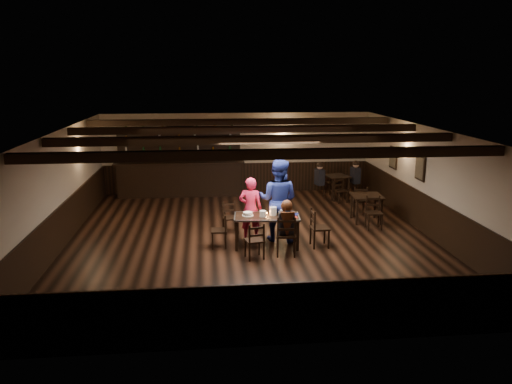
{
  "coord_description": "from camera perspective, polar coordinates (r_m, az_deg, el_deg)",
  "views": [
    {
      "loc": [
        -1.07,
        -11.73,
        4.03
      ],
      "look_at": [
        0.14,
        0.2,
        1.14
      ],
      "focal_mm": 35.0,
      "sensor_mm": 36.0,
      "label": 1
    }
  ],
  "objects": [
    {
      "name": "bar_counter",
      "position": [
        16.8,
        -8.67,
        2.06
      ],
      "size": [
        4.24,
        0.7,
        2.2
      ],
      "color": "black",
      "rests_on": "ground"
    },
    {
      "name": "man_blue",
      "position": [
        12.1,
        2.55,
        -0.92
      ],
      "size": [
        1.2,
        1.09,
        2.02
      ],
      "primitive_type": "imported",
      "rotation": [
        0.0,
        0.0,
        2.73
      ],
      "color": "navy",
      "rests_on": "ground"
    },
    {
      "name": "back_table_a",
      "position": [
        14.0,
        12.53,
        -0.75
      ],
      "size": [
        0.86,
        0.86,
        0.75
      ],
      "color": "black",
      "rests_on": "ground"
    },
    {
      "name": "chair_far_pushed",
      "position": [
        12.83,
        -3.02,
        -2.61
      ],
      "size": [
        0.43,
        0.42,
        0.79
      ],
      "color": "black",
      "rests_on": "ground"
    },
    {
      "name": "menu_blue",
      "position": [
        11.87,
        4.14,
        -2.49
      ],
      "size": [
        0.35,
        0.31,
        0.0
      ],
      "primitive_type": "cube",
      "rotation": [
        0.0,
        0.0,
        -0.44
      ],
      "color": "#101654",
      "rests_on": "dining_table"
    },
    {
      "name": "dining_table",
      "position": [
        11.71,
        1.23,
        -3.12
      ],
      "size": [
        1.59,
        0.9,
        0.75
      ],
      "color": "black",
      "rests_on": "ground"
    },
    {
      "name": "chair_end_right",
      "position": [
        11.81,
        6.94,
        -3.76
      ],
      "size": [
        0.42,
        0.44,
        0.91
      ],
      "color": "black",
      "rests_on": "ground"
    },
    {
      "name": "chair_near_right",
      "position": [
        11.14,
        3.48,
        -4.68
      ],
      "size": [
        0.49,
        0.47,
        0.93
      ],
      "color": "black",
      "rests_on": "ground"
    },
    {
      "name": "bg_patron_right",
      "position": [
        16.65,
        11.31,
        2.25
      ],
      "size": [
        0.28,
        0.39,
        0.75
      ],
      "color": "black",
      "rests_on": "ground"
    },
    {
      "name": "plate_stack_b",
      "position": [
        11.73,
        1.97,
        -2.17
      ],
      "size": [
        0.17,
        0.17,
        0.19
      ],
      "primitive_type": "cylinder",
      "color": "white",
      "rests_on": "dining_table"
    },
    {
      "name": "ground",
      "position": [
        12.45,
        -0.57,
        -5.32
      ],
      "size": [
        10.0,
        10.0,
        0.0
      ],
      "primitive_type": "plane",
      "color": "black",
      "rests_on": "ground"
    },
    {
      "name": "room_shell",
      "position": [
        12.04,
        -0.56,
        2.62
      ],
      "size": [
        9.02,
        10.02,
        2.71
      ],
      "color": "beige",
      "rests_on": "ground"
    },
    {
      "name": "plate_stack_a",
      "position": [
        11.59,
        0.79,
        -2.49
      ],
      "size": [
        0.15,
        0.15,
        0.14
      ],
      "primitive_type": "cylinder",
      "color": "white",
      "rests_on": "dining_table"
    },
    {
      "name": "woman_pink",
      "position": [
        12.16,
        -0.63,
        -1.93
      ],
      "size": [
        0.63,
        0.48,
        1.57
      ],
      "primitive_type": "imported",
      "rotation": [
        0.0,
        0.0,
        2.95
      ],
      "color": "#F9284D",
      "rests_on": "ground"
    },
    {
      "name": "cake",
      "position": [
        11.69,
        -0.95,
        -2.53
      ],
      "size": [
        0.27,
        0.27,
        0.09
      ],
      "color": "white",
      "rests_on": "dining_table"
    },
    {
      "name": "drink_glass",
      "position": [
        11.77,
        2.92,
        -2.32
      ],
      "size": [
        0.08,
        0.08,
        0.12
      ],
      "primitive_type": "cylinder",
      "color": "silver",
      "rests_on": "dining_table"
    },
    {
      "name": "menu_red",
      "position": [
        11.59,
        3.99,
        -2.89
      ],
      "size": [
        0.35,
        0.29,
        0.0
      ],
      "primitive_type": "cube",
      "rotation": [
        0.0,
        0.0,
        0.27
      ],
      "color": "maroon",
      "rests_on": "dining_table"
    },
    {
      "name": "salt_shaker",
      "position": [
        11.57,
        2.92,
        -2.7
      ],
      "size": [
        0.03,
        0.03,
        0.08
      ],
      "primitive_type": "cylinder",
      "color": "silver",
      "rests_on": "dining_table"
    },
    {
      "name": "seated_person",
      "position": [
        11.11,
        3.51,
        -3.12
      ],
      "size": [
        0.35,
        0.52,
        0.85
      ],
      "color": "black",
      "rests_on": "ground"
    },
    {
      "name": "chair_end_left",
      "position": [
        11.75,
        -3.94,
        -4.08
      ],
      "size": [
        0.36,
        0.38,
        0.81
      ],
      "color": "black",
      "rests_on": "ground"
    },
    {
      "name": "bg_patron_left",
      "position": [
        16.21,
        7.29,
        2.08
      ],
      "size": [
        0.29,
        0.4,
        0.73
      ],
      "color": "black",
      "rests_on": "ground"
    },
    {
      "name": "tea_light",
      "position": [
        11.75,
        1.24,
        -2.52
      ],
      "size": [
        0.05,
        0.05,
        0.06
      ],
      "color": "#A5A8AD",
      "rests_on": "dining_table"
    },
    {
      "name": "pepper_shaker",
      "position": [
        11.6,
        3.51,
        -2.64
      ],
      "size": [
        0.04,
        0.04,
        0.09
      ],
      "primitive_type": "cylinder",
      "color": "#A5A8AD",
      "rests_on": "dining_table"
    },
    {
      "name": "chair_near_left",
      "position": [
        10.96,
        -0.06,
        -5.33
      ],
      "size": [
        0.46,
        0.44,
        0.83
      ],
      "color": "black",
      "rests_on": "ground"
    },
    {
      "name": "back_table_b",
      "position": [
        16.47,
        9.19,
        1.51
      ],
      "size": [
        0.86,
        0.86,
        0.75
      ],
      "color": "black",
      "rests_on": "ground"
    }
  ]
}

